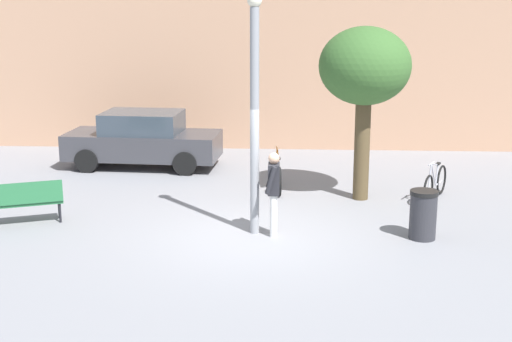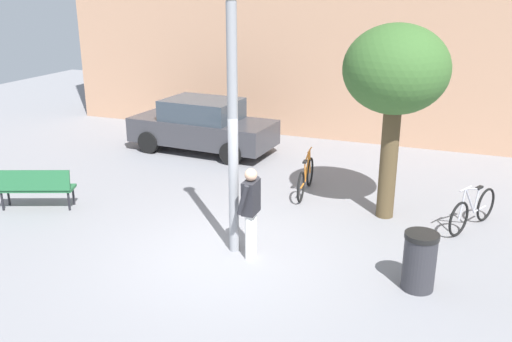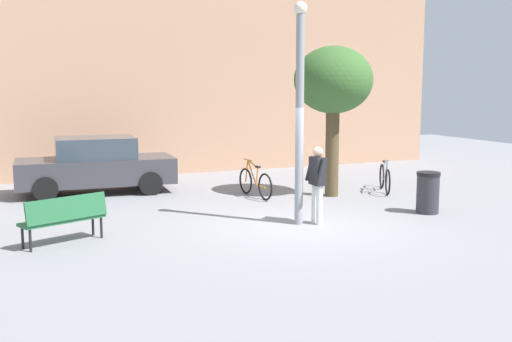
{
  "view_description": "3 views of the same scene",
  "coord_description": "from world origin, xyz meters",
  "views": [
    {
      "loc": [
        0.78,
        -13.26,
        4.55
      ],
      "look_at": [
        -0.03,
        1.31,
        1.01
      ],
      "focal_mm": 49.71,
      "sensor_mm": 36.0,
      "label": 1
    },
    {
      "loc": [
        3.73,
        -8.21,
        4.65
      ],
      "look_at": [
        0.21,
        0.81,
        1.38
      ],
      "focal_mm": 38.75,
      "sensor_mm": 36.0,
      "label": 2
    },
    {
      "loc": [
        -5.89,
        -11.28,
        3.01
      ],
      "look_at": [
        -0.55,
        1.26,
        1.05
      ],
      "focal_mm": 42.91,
      "sensor_mm": 36.0,
      "label": 3
    }
  ],
  "objects": [
    {
      "name": "bicycle_orange",
      "position": [
        0.39,
        3.53,
        0.38
      ],
      "size": [
        0.22,
        1.81,
        0.97
      ],
      "color": "black",
      "rests_on": "ground_plane"
    },
    {
      "name": "parked_car_charcoal",
      "position": [
        -3.41,
        5.79,
        0.77
      ],
      "size": [
        4.3,
        2.02,
        1.55
      ],
      "color": "#38383D",
      "rests_on": "ground_plane"
    },
    {
      "name": "trash_bin",
      "position": [
        3.29,
        0.05,
        0.49
      ],
      "size": [
        0.55,
        0.55,
        0.97
      ],
      "color": "#2D2D33",
      "rests_on": "ground_plane"
    },
    {
      "name": "person_by_lamppost",
      "position": [
        0.38,
        0.1,
        0.97
      ],
      "size": [
        0.28,
        0.59,
        1.67
      ],
      "color": "white",
      "rests_on": "ground_plane"
    },
    {
      "name": "bicycle_silver",
      "position": [
        4.06,
        2.85,
        0.38
      ],
      "size": [
        0.85,
        1.64,
        0.97
      ],
      "color": "black",
      "rests_on": "ground_plane"
    },
    {
      "name": "plaza_tree",
      "position": [
        2.34,
        2.85,
        3.03
      ],
      "size": [
        2.08,
        2.08,
        3.98
      ],
      "color": "brown",
      "rests_on": "ground_plane"
    },
    {
      "name": "ground_plane",
      "position": [
        0.0,
        0.0,
        0.0
      ],
      "size": [
        36.0,
        36.0,
        0.0
      ],
      "primitive_type": "plane",
      "color": "gray"
    },
    {
      "name": "park_bench",
      "position": [
        -4.8,
        0.48,
        0.55
      ],
      "size": [
        1.66,
        1.03,
        0.92
      ],
      "color": "#236038",
      "rests_on": "ground_plane"
    },
    {
      "name": "lamppost",
      "position": [
        0.01,
        0.22,
        2.52
      ],
      "size": [
        0.28,
        0.28,
        4.68
      ],
      "color": "gray",
      "rests_on": "ground_plane"
    }
  ]
}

